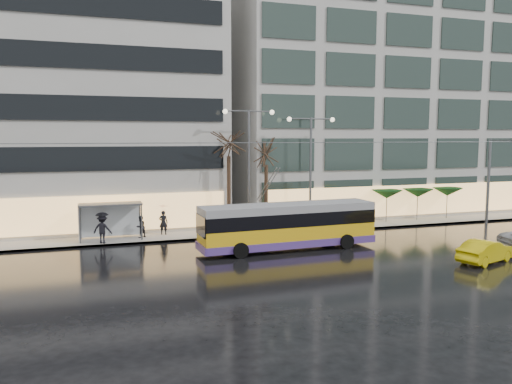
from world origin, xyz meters
name	(u,v)px	position (x,y,z in m)	size (l,w,h in m)	color
ground	(272,271)	(0.00, 0.00, 0.00)	(140.00, 140.00, 0.00)	black
sidewalk	(238,224)	(2.00, 14.00, 0.07)	(80.00, 10.00, 0.15)	gray
kerb	(256,236)	(2.00, 9.05, 0.07)	(80.00, 0.10, 0.15)	slate
building_right	(389,81)	(19.00, 19.00, 12.65)	(32.00, 14.00, 25.00)	#A8A6A0
trolleybus	(288,227)	(2.69, 4.56, 1.44)	(11.57, 4.63, 5.32)	gold
catenary	(247,180)	(1.00, 7.94, 4.25)	(42.24, 5.12, 7.00)	#595B60
bus_shelter	(105,213)	(-8.38, 10.69, 1.96)	(4.20, 1.60, 2.51)	#595B60
street_lamp_near	(249,153)	(2.00, 10.80, 5.99)	(3.96, 0.36, 9.03)	#595B60
street_lamp_far	(311,156)	(7.00, 10.80, 5.71)	(3.96, 0.36, 8.53)	#595B60
tree_a	(229,138)	(0.50, 11.00, 7.09)	(3.20, 3.20, 8.40)	black
tree_b	(266,147)	(3.50, 11.20, 6.40)	(3.20, 3.20, 7.70)	black
parasol_a	(387,194)	(14.00, 11.00, 2.45)	(2.50, 2.50, 2.65)	#595B60
parasol_b	(418,193)	(17.00, 11.00, 2.45)	(2.50, 2.50, 2.65)	#595B60
parasol_c	(447,192)	(20.00, 11.00, 2.45)	(2.50, 2.50, 2.65)	#595B60
taxi_b	(486,251)	(12.29, -2.03, 0.66)	(1.40, 4.02, 1.32)	#D9BF0B
pedestrian_a	(163,215)	(-4.35, 11.18, 1.59)	(1.24, 1.25, 2.19)	black
pedestrian_b	(141,227)	(-6.01, 10.55, 0.92)	(0.94, 0.93, 1.54)	black
pedestrian_c	(102,226)	(-8.58, 9.40, 1.29)	(1.42, 1.13, 2.11)	black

